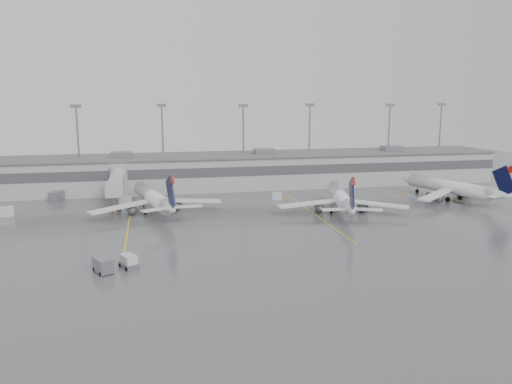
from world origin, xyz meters
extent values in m
plane|color=#555557|center=(0.00, 0.00, 0.00)|extent=(260.00, 260.00, 0.00)
cube|color=#B0B0AB|center=(0.00, 58.00, 4.00)|extent=(150.00, 16.00, 8.00)
cube|color=#47474C|center=(0.00, 49.95, 5.00)|extent=(150.00, 0.15, 2.20)
cube|color=#606060|center=(0.00, 58.00, 8.05)|extent=(152.00, 17.00, 0.30)
cube|color=slate|center=(50.00, 58.00, 8.80)|extent=(5.00, 4.00, 1.30)
cylinder|color=gray|center=(-30.00, 60.00, 10.00)|extent=(0.44, 0.44, 20.00)
cube|color=slate|center=(-30.00, 60.00, 20.20)|extent=(2.40, 0.50, 0.80)
cylinder|color=gray|center=(-10.00, 67.50, 10.00)|extent=(0.44, 0.44, 20.00)
cube|color=slate|center=(-10.00, 67.50, 20.20)|extent=(2.40, 0.50, 0.80)
cylinder|color=gray|center=(10.00, 60.00, 10.00)|extent=(0.44, 0.44, 20.00)
cube|color=slate|center=(10.00, 60.00, 20.20)|extent=(2.40, 0.50, 0.80)
cylinder|color=gray|center=(30.00, 67.50, 10.00)|extent=(0.44, 0.44, 20.00)
cube|color=slate|center=(30.00, 67.50, 20.20)|extent=(2.40, 0.50, 0.80)
cylinder|color=gray|center=(50.00, 60.00, 10.00)|extent=(0.44, 0.44, 20.00)
cube|color=slate|center=(50.00, 60.00, 20.20)|extent=(2.40, 0.50, 0.80)
cylinder|color=gray|center=(70.00, 67.50, 10.00)|extent=(0.44, 0.44, 20.00)
cube|color=slate|center=(70.00, 67.50, 20.20)|extent=(2.40, 0.50, 0.80)
cylinder|color=#A9ABAE|center=(-20.50, 50.00, 3.50)|extent=(4.00, 4.00, 7.00)
cube|color=#A9ABAE|center=(-20.50, 43.50, 4.30)|extent=(2.80, 13.00, 2.60)
cube|color=#A9ABAE|center=(-20.50, 36.00, 4.30)|extent=(3.40, 2.40, 3.00)
cylinder|color=gray|center=(-20.50, 36.00, 1.40)|extent=(0.70, 0.70, 2.80)
cube|color=black|center=(-20.50, 36.00, 0.35)|extent=(2.20, 1.20, 0.70)
cube|color=yellow|center=(-17.50, 24.00, 0.01)|extent=(0.25, 40.00, 0.01)
cube|color=yellow|center=(17.50, 24.00, 0.01)|extent=(0.25, 40.00, 0.01)
cube|color=yellow|center=(52.50, 24.00, 0.01)|extent=(0.25, 40.00, 0.01)
cylinder|color=white|center=(-13.14, 33.76, 2.87)|extent=(7.77, 21.14, 2.87)
cone|color=white|center=(-15.95, 45.29, 2.87)|extent=(3.42, 3.28, 2.87)
cone|color=white|center=(-10.13, 21.39, 3.25)|extent=(3.92, 5.33, 2.87)
cube|color=white|center=(-19.02, 29.57, 2.11)|extent=(11.89, 8.65, 0.33)
cube|color=white|center=(-6.00, 32.74, 2.11)|extent=(12.59, 3.41, 0.33)
cube|color=black|center=(-10.02, 20.93, 6.03)|extent=(1.55, 5.30, 6.26)
cube|color=#A7140C|center=(-9.72, 19.72, 8.52)|extent=(0.74, 1.95, 1.82)
cylinder|color=black|center=(-15.18, 42.13, 0.43)|extent=(0.53, 0.92, 0.86)
cylinder|color=black|center=(-14.64, 31.42, 0.53)|extent=(0.67, 1.12, 1.05)
cylinder|color=black|center=(-10.74, 32.37, 0.53)|extent=(0.67, 1.12, 1.05)
cylinder|color=white|center=(23.33, 26.32, 2.81)|extent=(7.46, 20.68, 2.81)
cone|color=white|center=(26.00, 37.61, 2.81)|extent=(3.33, 3.19, 2.81)
cone|color=white|center=(20.48, 14.21, 3.18)|extent=(3.81, 5.20, 2.81)
cube|color=white|center=(16.36, 25.28, 2.06)|extent=(12.32, 3.42, 0.33)
cube|color=white|center=(29.11, 22.27, 2.06)|extent=(11.66, 8.39, 0.33)
cube|color=black|center=(20.37, 13.76, 5.89)|extent=(1.48, 5.19, 6.12)
cube|color=#A7140C|center=(20.09, 12.57, 8.33)|extent=(0.71, 1.91, 1.78)
cylinder|color=black|center=(25.27, 34.52, 0.42)|extent=(0.51, 0.89, 0.84)
cylinder|color=black|center=(20.99, 24.95, 0.51)|extent=(0.65, 1.10, 1.03)
cylinder|color=black|center=(24.82, 24.05, 0.51)|extent=(0.65, 1.10, 1.03)
cylinder|color=white|center=(50.81, 32.36, 2.88)|extent=(9.07, 21.01, 2.88)
cone|color=white|center=(47.24, 43.72, 2.88)|extent=(3.55, 3.43, 2.88)
cone|color=white|center=(54.63, 20.18, 3.26)|extent=(4.18, 5.44, 2.88)
cube|color=white|center=(45.20, 27.79, 2.11)|extent=(11.62, 9.27, 0.34)
cube|color=white|center=(58.02, 31.81, 2.11)|extent=(12.50, 2.62, 0.34)
cube|color=black|center=(54.77, 19.72, 6.05)|extent=(1.89, 5.24, 6.28)
cube|color=#A7140C|center=(55.15, 18.53, 8.54)|extent=(0.86, 1.94, 1.82)
cylinder|color=black|center=(48.22, 40.61, 0.43)|extent=(0.58, 0.92, 0.86)
cylinder|color=black|center=(49.46, 29.93, 0.53)|extent=(0.73, 1.14, 1.06)
cylinder|color=black|center=(53.31, 31.14, 0.53)|extent=(0.73, 1.14, 1.06)
cube|color=silver|center=(-16.51, 0.48, 0.91)|extent=(2.46, 2.84, 1.82)
cube|color=slate|center=(-16.51, 0.48, 0.35)|extent=(2.82, 3.30, 0.71)
cylinder|color=black|center=(-17.69, 1.00, 0.28)|extent=(0.46, 0.60, 0.56)
cylinder|color=black|center=(-16.25, 1.74, 0.28)|extent=(0.46, 0.60, 0.56)
cylinder|color=black|center=(-16.76, -0.79, 0.28)|extent=(0.46, 0.60, 0.56)
cylinder|color=black|center=(-15.33, -0.05, 0.28)|extent=(0.46, 0.60, 0.56)
cube|color=slate|center=(-19.71, -0.72, 1.03)|extent=(2.93, 3.49, 1.84)
cylinder|color=black|center=(-20.88, -0.11, 0.30)|extent=(0.49, 0.65, 0.61)
cylinder|color=black|center=(-18.54, -1.34, 0.30)|extent=(0.49, 0.65, 0.61)
cube|color=silver|center=(-40.39, 35.50, 0.89)|extent=(2.70, 1.99, 1.77)
cube|color=silver|center=(-18.82, 40.76, 0.93)|extent=(2.81, 2.06, 1.85)
cube|color=silver|center=(13.86, 40.18, 0.75)|extent=(2.31, 1.72, 1.50)
cube|color=slate|center=(-33.66, 48.37, 1.05)|extent=(3.07, 3.85, 2.10)
cone|color=orange|center=(-20.46, 33.98, 0.31)|extent=(0.39, 0.39, 0.63)
cone|color=orange|center=(15.92, 39.38, 0.36)|extent=(0.45, 0.45, 0.71)
cone|color=orange|center=(43.99, 39.58, 0.37)|extent=(0.47, 0.47, 0.74)
camera|label=1|loc=(-12.99, -64.91, 22.43)|focal=35.00mm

